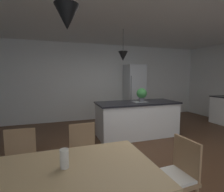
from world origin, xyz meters
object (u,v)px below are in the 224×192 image
(chair_far_right, at_px, (84,153))
(chair_far_left, at_px, (19,162))
(refrigerator, at_px, (134,92))
(potted_plant_on_island, at_px, (142,94))
(vase_on_dining_table, at_px, (64,159))
(dining_table, at_px, (52,181))
(chair_kitchen_end, at_px, (177,175))
(kitchen_island, at_px, (137,119))

(chair_far_right, bearing_deg, chair_far_left, -179.99)
(refrigerator, relative_size, potted_plant_on_island, 5.54)
(chair_far_left, xyz_separation_m, vase_on_dining_table, (0.53, -0.81, 0.34))
(potted_plant_on_island, bearing_deg, refrigerator, 69.97)
(dining_table, bearing_deg, chair_far_right, 64.55)
(dining_table, distance_m, chair_far_left, 1.00)
(dining_table, relative_size, chair_far_left, 2.15)
(dining_table, relative_size, refrigerator, 0.95)
(chair_far_right, distance_m, vase_on_dining_table, 0.93)
(chair_far_left, distance_m, chair_far_right, 0.84)
(vase_on_dining_table, bearing_deg, chair_kitchen_end, -3.39)
(chair_kitchen_end, relative_size, chair_far_right, 1.00)
(refrigerator, xyz_separation_m, potted_plant_on_island, (-0.64, -1.75, 0.11))
(refrigerator, bearing_deg, kitchen_island, -113.41)
(kitchen_island, distance_m, potted_plant_on_island, 0.65)
(chair_far_left, bearing_deg, refrigerator, 46.00)
(chair_kitchen_end, relative_size, kitchen_island, 0.41)
(kitchen_island, bearing_deg, chair_far_right, -135.66)
(chair_kitchen_end, distance_m, potted_plant_on_island, 2.73)
(refrigerator, bearing_deg, vase_on_dining_table, -123.07)
(chair_kitchen_end, distance_m, refrigerator, 4.55)
(potted_plant_on_island, bearing_deg, kitchen_island, 180.00)
(potted_plant_on_island, height_order, vase_on_dining_table, potted_plant_on_island)
(chair_kitchen_end, distance_m, kitchen_island, 2.62)
(dining_table, xyz_separation_m, potted_plant_on_island, (2.20, 2.50, 0.44))
(dining_table, height_order, potted_plant_on_island, potted_plant_on_island)
(chair_far_right, distance_m, potted_plant_on_island, 2.49)
(kitchen_island, distance_m, vase_on_dining_table, 3.14)
(dining_table, distance_m, potted_plant_on_island, 3.36)
(chair_kitchen_end, height_order, chair_far_right, same)
(chair_kitchen_end, bearing_deg, chair_far_left, 152.98)
(chair_far_left, height_order, chair_far_right, same)
(dining_table, xyz_separation_m, refrigerator, (2.84, 4.25, 0.32))
(kitchen_island, height_order, refrigerator, refrigerator)
(kitchen_island, relative_size, refrigerator, 1.07)
(chair_kitchen_end, xyz_separation_m, chair_far_left, (-1.73, 0.88, 0.00))
(chair_far_right, bearing_deg, dining_table, -115.45)
(dining_table, distance_m, chair_kitchen_end, 1.32)
(kitchen_island, xyz_separation_m, potted_plant_on_island, (0.12, 0.00, 0.64))
(refrigerator, height_order, vase_on_dining_table, refrigerator)
(kitchen_island, height_order, vase_on_dining_table, kitchen_island)
(chair_kitchen_end, relative_size, vase_on_dining_table, 4.94)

